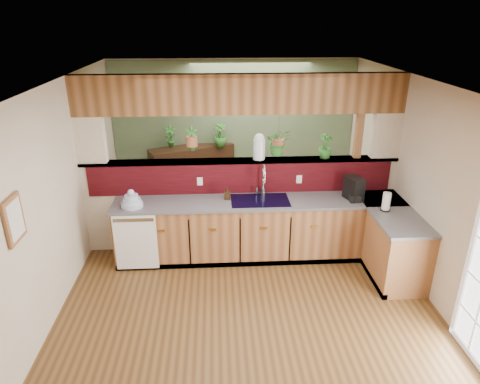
{
  "coord_description": "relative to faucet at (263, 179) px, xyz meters",
  "views": [
    {
      "loc": [
        -0.36,
        -4.53,
        3.34
      ],
      "look_at": [
        -0.05,
        0.7,
        1.15
      ],
      "focal_mm": 32.0,
      "sensor_mm": 36.0,
      "label": 1
    }
  ],
  "objects": [
    {
      "name": "ground",
      "position": [
        -0.31,
        -1.13,
        -1.16
      ],
      "size": [
        4.6,
        7.0,
        0.01
      ],
      "primitive_type": "cube",
      "color": "#55381A",
      "rests_on": "ground"
    },
    {
      "name": "ceiling",
      "position": [
        -0.31,
        -1.13,
        1.44
      ],
      "size": [
        4.6,
        7.0,
        0.01
      ],
      "primitive_type": "cube",
      "color": "brown",
      "rests_on": "ground"
    },
    {
      "name": "wall_back",
      "position": [
        -0.31,
        2.37,
        0.14
      ],
      "size": [
        4.6,
        0.02,
        2.6
      ],
      "primitive_type": "cube",
      "color": "beige",
      "rests_on": "ground"
    },
    {
      "name": "wall_left",
      "position": [
        -2.61,
        -1.13,
        0.14
      ],
      "size": [
        0.02,
        7.0,
        2.6
      ],
      "primitive_type": "cube",
      "color": "beige",
      "rests_on": "ground"
    },
    {
      "name": "wall_right",
      "position": [
        1.99,
        -1.13,
        0.14
      ],
      "size": [
        0.02,
        7.0,
        2.6
      ],
      "primitive_type": "cube",
      "color": "beige",
      "rests_on": "ground"
    },
    {
      "name": "pass_through_partition",
      "position": [
        -0.28,
        0.22,
        0.03
      ],
      "size": [
        4.6,
        0.21,
        2.6
      ],
      "color": "beige",
      "rests_on": "ground"
    },
    {
      "name": "pass_through_ledge",
      "position": [
        -0.31,
        0.22,
        0.21
      ],
      "size": [
        4.6,
        0.21,
        0.04
      ],
      "primitive_type": "cube",
      "color": "brown",
      "rests_on": "ground"
    },
    {
      "name": "header_beam",
      "position": [
        -0.31,
        0.22,
        1.16
      ],
      "size": [
        4.6,
        0.15,
        0.55
      ],
      "primitive_type": "cube",
      "color": "brown",
      "rests_on": "ground"
    },
    {
      "name": "sage_backwall",
      "position": [
        -0.31,
        2.35,
        0.14
      ],
      "size": [
        4.55,
        0.02,
        2.55
      ],
      "primitive_type": "cube",
      "color": "#526947",
      "rests_on": "ground"
    },
    {
      "name": "countertop",
      "position": [
        0.53,
        -0.26,
        -0.71
      ],
      "size": [
        4.14,
        1.52,
        0.9
      ],
      "color": "brown",
      "rests_on": "ground"
    },
    {
      "name": "dishwasher",
      "position": [
        -1.79,
        -0.47,
        -0.71
      ],
      "size": [
        0.58,
        0.03,
        0.82
      ],
      "color": "white",
      "rests_on": "ground"
    },
    {
      "name": "navy_sink",
      "position": [
        -0.06,
        -0.15,
        -0.34
      ],
      "size": [
        0.82,
        0.5,
        0.18
      ],
      "color": "black",
      "rests_on": "countertop"
    },
    {
      "name": "framed_print",
      "position": [
        -2.58,
        -1.93,
        0.39
      ],
      "size": [
        0.04,
        0.35,
        0.45
      ],
      "color": "brown",
      "rests_on": "wall_left"
    },
    {
      "name": "faucet",
      "position": [
        0.0,
        0.0,
        0.0
      ],
      "size": [
        0.22,
        0.21,
        0.49
      ],
      "color": "#B7B7B2",
      "rests_on": "countertop"
    },
    {
      "name": "dish_stack",
      "position": [
        -1.83,
        -0.27,
        -0.18
      ],
      "size": [
        0.29,
        0.29,
        0.26
      ],
      "color": "#AABADB",
      "rests_on": "countertop"
    },
    {
      "name": "soap_dispenser",
      "position": [
        -0.52,
        -0.08,
        -0.17
      ],
      "size": [
        0.09,
        0.09,
        0.18
      ],
      "primitive_type": "imported",
      "rotation": [
        0.0,
        0.0,
        -0.11
      ],
      "color": "#3C2615",
      "rests_on": "countertop"
    },
    {
      "name": "coffee_maker",
      "position": [
        1.27,
        -0.2,
        -0.11
      ],
      "size": [
        0.18,
        0.3,
        0.33
      ],
      "rotation": [
        0.0,
        0.0,
        0.32
      ],
      "color": "black",
      "rests_on": "countertop"
    },
    {
      "name": "paper_towel",
      "position": [
        1.59,
        -0.59,
        -0.14
      ],
      "size": [
        0.13,
        0.13,
        0.27
      ],
      "color": "black",
      "rests_on": "countertop"
    },
    {
      "name": "glass_jar",
      "position": [
        -0.04,
        0.22,
        0.42
      ],
      "size": [
        0.17,
        0.17,
        0.38
      ],
      "color": "silver",
      "rests_on": "pass_through_ledge"
    },
    {
      "name": "ledge_plant_right",
      "position": [
        0.92,
        0.22,
        0.4
      ],
      "size": [
        0.24,
        0.24,
        0.35
      ],
      "primitive_type": "imported",
      "rotation": [
        0.0,
        0.0,
        0.26
      ],
      "color": "#245C1F",
      "rests_on": "pass_through_ledge"
    },
    {
      "name": "hanging_plant_a",
      "position": [
        -1.01,
        0.22,
        0.66
      ],
      "size": [
        0.21,
        0.17,
        0.46
      ],
      "color": "brown",
      "rests_on": "header_beam"
    },
    {
      "name": "hanging_plant_b",
      "position": [
        0.23,
        0.22,
        0.65
      ],
      "size": [
        0.35,
        0.3,
        0.52
      ],
      "color": "brown",
      "rests_on": "header_beam"
    },
    {
      "name": "shelving_console",
      "position": [
        -1.13,
        2.12,
        -0.66
      ],
      "size": [
        1.63,
        1.03,
        1.06
      ],
      "primitive_type": "cube",
      "rotation": [
        0.0,
        0.0,
        0.42
      ],
      "color": "black",
      "rests_on": "ground"
    },
    {
      "name": "shelf_plant_a",
      "position": [
        -1.51,
        2.12,
        0.08
      ],
      "size": [
        0.23,
        0.16,
        0.42
      ],
      "primitive_type": "imported",
      "rotation": [
        0.0,
        0.0,
        0.07
      ],
      "color": "#245C1F",
      "rests_on": "shelving_console"
    },
    {
      "name": "shelf_plant_b",
      "position": [
        -0.58,
        2.12,
        0.08
      ],
      "size": [
        0.28,
        0.28,
        0.43
      ],
      "primitive_type": "imported",
      "rotation": [
        0.0,
        0.0,
        -0.17
      ],
      "color": "#245C1F",
      "rests_on": "shelving_console"
    },
    {
      "name": "floor_plant",
      "position": [
        0.92,
        1.11,
        -0.81
      ],
      "size": [
        0.73,
        0.67,
        0.7
      ],
      "primitive_type": "imported",
      "rotation": [
        0.0,
        0.0,
        0.21
      ],
      "color": "#245C1F",
      "rests_on": "ground"
    }
  ]
}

